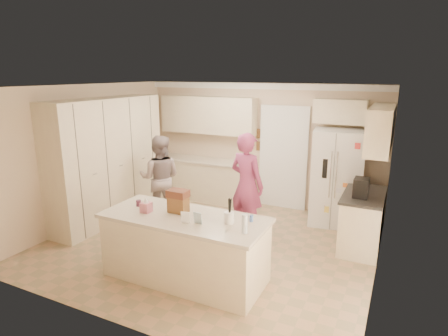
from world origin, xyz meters
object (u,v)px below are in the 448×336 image
at_px(utensil_crock, 229,218).
at_px(tissue_box, 146,207).
at_px(coffee_maker, 361,188).
at_px(island_base, 185,249).
at_px(dollhouse_body, 178,205).
at_px(teen_girl, 247,185).
at_px(refrigerator, 336,178).
at_px(teen_boy, 160,178).

relative_size(utensil_crock, tissue_box, 1.07).
height_order(coffee_maker, utensil_crock, coffee_maker).
bearing_deg(island_base, tissue_box, -169.70).
height_order(dollhouse_body, teen_girl, teen_girl).
height_order(refrigerator, utensil_crock, refrigerator).
relative_size(island_base, teen_boy, 1.33).
bearing_deg(tissue_box, utensil_crock, 7.13).
distance_m(refrigerator, dollhouse_body, 3.27).
height_order(refrigerator, island_base, refrigerator).
bearing_deg(refrigerator, island_base, -125.30).
bearing_deg(coffee_maker, teen_boy, -176.71).
height_order(coffee_maker, teen_boy, teen_boy).
xyz_separation_m(coffee_maker, teen_boy, (-3.64, -0.21, -0.24)).
bearing_deg(tissue_box, dollhouse_body, 26.57).
bearing_deg(coffee_maker, teen_girl, -174.63).
bearing_deg(tissue_box, teen_boy, 120.14).
bearing_deg(dollhouse_body, utensil_crock, -3.58).
bearing_deg(tissue_box, island_base, 10.30).
relative_size(island_base, tissue_box, 15.71).
bearing_deg(teen_girl, dollhouse_body, 93.91).
distance_m(coffee_maker, teen_girl, 1.86).
xyz_separation_m(refrigerator, dollhouse_body, (-1.67, -2.81, 0.14)).
xyz_separation_m(teen_boy, teen_girl, (1.79, 0.04, 0.09)).
bearing_deg(refrigerator, dollhouse_body, -128.44).
distance_m(coffee_maker, island_base, 2.87).
bearing_deg(utensil_crock, refrigerator, 73.18).
bearing_deg(island_base, coffee_maker, 42.83).
bearing_deg(teen_boy, refrigerator, 178.27).
relative_size(teen_boy, teen_girl, 0.90).
distance_m(refrigerator, tissue_box, 3.66).
relative_size(utensil_crock, teen_girl, 0.08).
distance_m(refrigerator, teen_girl, 1.77).
height_order(island_base, utensil_crock, utensil_crock).
xyz_separation_m(refrigerator, coffee_maker, (0.53, -1.01, 0.17)).
relative_size(refrigerator, tissue_box, 12.86).
xyz_separation_m(refrigerator, tissue_box, (-2.07, -3.01, 0.10)).
bearing_deg(teen_boy, tissue_box, 96.91).
distance_m(refrigerator, utensil_crock, 2.99).
bearing_deg(teen_boy, coffee_maker, 160.06).
bearing_deg(dollhouse_body, teen_boy, 132.15).
height_order(utensil_crock, teen_girl, teen_girl).
xyz_separation_m(refrigerator, utensil_crock, (-0.87, -2.86, 0.10)).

